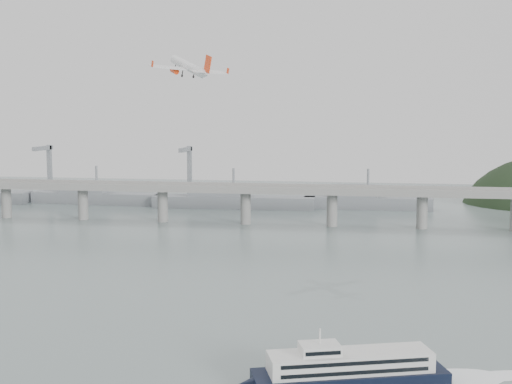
# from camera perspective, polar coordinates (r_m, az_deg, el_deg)

# --- Properties ---
(ground) EXTENTS (900.00, 900.00, 0.00)m
(ground) POSITION_cam_1_polar(r_m,az_deg,el_deg) (202.04, -2.59, -12.02)
(ground) COLOR slate
(ground) RESTS_ON ground
(bridge) EXTENTS (800.00, 22.00, 23.90)m
(bridge) POSITION_cam_1_polar(r_m,az_deg,el_deg) (392.20, 3.28, -0.23)
(bridge) COLOR gray
(bridge) RESTS_ON ground
(distant_fleet) EXTENTS (453.00, 60.90, 40.00)m
(distant_fleet) POSITION_cam_1_polar(r_m,az_deg,el_deg) (496.08, -13.90, -0.30)
(distant_fleet) COLOR slate
(distant_fleet) RESTS_ON ground
(ferry) EXTENTS (74.09, 31.37, 14.43)m
(ferry) POSITION_cam_1_polar(r_m,az_deg,el_deg) (168.97, 7.83, -14.48)
(ferry) COLOR black
(ferry) RESTS_ON ground
(airliner) EXTENTS (30.46, 32.51, 13.32)m
(airliner) POSITION_cam_1_polar(r_m,az_deg,el_deg) (293.91, -5.60, 10.31)
(airliner) COLOR white
(airliner) RESTS_ON ground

